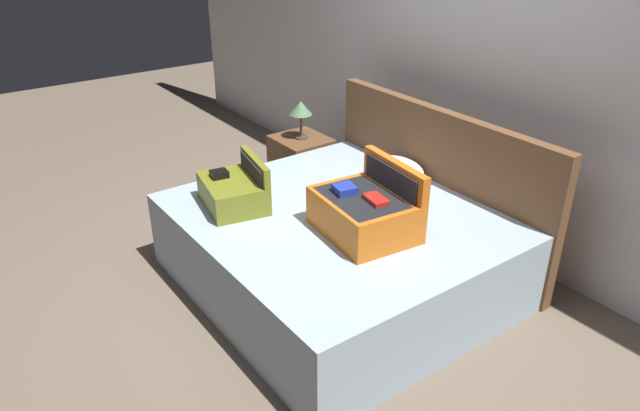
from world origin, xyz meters
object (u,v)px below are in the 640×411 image
hard_case_large (365,210)px  hard_case_medium (234,190)px  bed (336,251)px  table_lamp (301,109)px  pillow_near_headboard (398,169)px  nightstand (302,167)px

hard_case_large → hard_case_medium: bearing=-142.5°
bed → table_lamp: 1.45m
pillow_near_headboard → hard_case_medium: bearing=-105.5°
hard_case_medium → pillow_near_headboard: 1.15m
hard_case_large → pillow_near_headboard: bearing=129.7°
nightstand → table_lamp: 0.50m
bed → nightstand: size_ratio=3.71×
hard_case_medium → pillow_near_headboard: size_ratio=1.28×
hard_case_medium → pillow_near_headboard: bearing=86.1°
bed → pillow_near_headboard: pillow_near_headboard is taller
bed → hard_case_medium: bearing=-137.1°
pillow_near_headboard → table_lamp: size_ratio=1.31×
hard_case_large → nightstand: hard_case_large is taller
bed → nightstand: bed is taller
nightstand → pillow_near_headboard: bearing=4.3°
nightstand → hard_case_large: bearing=-21.3°
bed → nightstand: (-1.23, 0.58, -0.00)m
table_lamp → pillow_near_headboard: bearing=4.3°
hard_case_medium → nightstand: size_ratio=1.00×
hard_case_medium → hard_case_large: bearing=42.6°
bed → table_lamp: bearing=154.6°
nightstand → table_lamp: bearing=-90.0°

